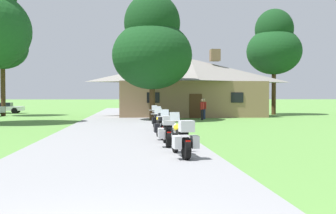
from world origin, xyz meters
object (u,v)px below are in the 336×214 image
at_px(motorcycle_yellow_nearest_to_camera, 182,139).
at_px(bystander_red_shirt_beside_signpost, 202,108).
at_px(motorcycle_blue_fourth_in_row, 162,122).
at_px(tree_left_far, 3,42).
at_px(bystander_red_shirt_near_lodge, 204,108).
at_px(tree_by_lodge_front, 152,46).
at_px(motorcycle_silver_second_in_row, 167,131).
at_px(tree_right_of_lodge, 274,45).
at_px(motorcycle_yellow_third_in_row, 161,126).
at_px(motorcycle_black_farthest_in_row, 158,119).
at_px(parked_white_sedan_far_left, 3,108).

xyz_separation_m(motorcycle_yellow_nearest_to_camera, bystander_red_shirt_beside_signpost, (4.08, 18.97, 0.32)).
relative_size(motorcycle_yellow_nearest_to_camera, motorcycle_blue_fourth_in_row, 1.00).
height_order(motorcycle_blue_fourth_in_row, tree_left_far, tree_left_far).
relative_size(bystander_red_shirt_near_lodge, tree_by_lodge_front, 0.17).
distance_m(motorcycle_silver_second_in_row, tree_right_of_lodge, 29.01).
xyz_separation_m(motorcycle_yellow_third_in_row, motorcycle_black_farthest_in_row, (0.17, 4.94, 0.00)).
relative_size(motorcycle_silver_second_in_row, tree_left_far, 0.20).
relative_size(motorcycle_silver_second_in_row, bystander_red_shirt_near_lodge, 1.23).
height_order(motorcycle_black_farthest_in_row, tree_by_lodge_front, tree_by_lodge_front).
distance_m(bystander_red_shirt_beside_signpost, tree_left_far, 20.73).
xyz_separation_m(motorcycle_yellow_third_in_row, bystander_red_shirt_near_lodge, (4.73, 15.37, 0.34)).
distance_m(motorcycle_yellow_nearest_to_camera, parked_white_sedan_far_left, 36.88).
height_order(motorcycle_yellow_nearest_to_camera, tree_by_lodge_front, tree_by_lodge_front).
distance_m(motorcycle_yellow_nearest_to_camera, tree_by_lodge_front, 19.46).
bearing_deg(tree_by_lodge_front, parked_white_sedan_far_left, 136.96).
height_order(tree_by_lodge_front, tree_right_of_lodge, tree_right_of_lodge).
xyz_separation_m(motorcycle_yellow_third_in_row, parked_white_sedan_far_left, (-15.35, 28.35, 0.03)).
distance_m(bystander_red_shirt_beside_signpost, tree_by_lodge_front, 6.24).
distance_m(motorcycle_blue_fourth_in_row, motorcycle_black_farthest_in_row, 2.13).
bearing_deg(bystander_red_shirt_near_lodge, tree_by_lodge_front, 81.09).
bearing_deg(bystander_red_shirt_near_lodge, tree_left_far, 38.57).
bearing_deg(tree_by_lodge_front, motorcycle_black_farthest_in_row, -91.23).
xyz_separation_m(bystander_red_shirt_near_lodge, parked_white_sedan_far_left, (-20.08, 12.98, -0.31)).
bearing_deg(motorcycle_yellow_nearest_to_camera, motorcycle_black_farthest_in_row, 84.25).
bearing_deg(motorcycle_yellow_nearest_to_camera, motorcycle_blue_fourth_in_row, 83.82).
relative_size(motorcycle_yellow_nearest_to_camera, motorcycle_yellow_third_in_row, 1.00).
bearing_deg(parked_white_sedan_far_left, motorcycle_yellow_third_in_row, -156.55).
bearing_deg(tree_left_far, motorcycle_silver_second_in_row, -61.38).
xyz_separation_m(motorcycle_black_farthest_in_row, parked_white_sedan_far_left, (-15.52, 23.41, 0.03)).
xyz_separation_m(motorcycle_silver_second_in_row, tree_right_of_lodge, (13.34, 24.92, 6.55)).
bearing_deg(motorcycle_blue_fourth_in_row, bystander_red_shirt_beside_signpost, 61.94).
xyz_separation_m(motorcycle_silver_second_in_row, motorcycle_black_farthest_in_row, (0.15, 7.29, 0.00)).
bearing_deg(motorcycle_black_farthest_in_row, bystander_red_shirt_beside_signpost, 59.38).
distance_m(motorcycle_yellow_third_in_row, parked_white_sedan_far_left, 32.24).
bearing_deg(motorcycle_silver_second_in_row, tree_right_of_lodge, 61.76).
relative_size(motorcycle_yellow_nearest_to_camera, parked_white_sedan_far_left, 0.48).
relative_size(motorcycle_blue_fourth_in_row, parked_white_sedan_far_left, 0.48).
height_order(motorcycle_blue_fourth_in_row, tree_by_lodge_front, tree_by_lodge_front).
distance_m(motorcycle_yellow_nearest_to_camera, tree_left_far, 31.48).
bearing_deg(tree_by_lodge_front, bystander_red_shirt_beside_signpost, 3.06).
distance_m(motorcycle_blue_fourth_in_row, tree_left_far, 24.87).
height_order(motorcycle_black_farthest_in_row, tree_right_of_lodge, tree_right_of_lodge).
bearing_deg(bystander_red_shirt_beside_signpost, motorcycle_yellow_nearest_to_camera, 13.99).
bearing_deg(bystander_red_shirt_beside_signpost, bystander_red_shirt_near_lodge, -169.93).
bearing_deg(parked_white_sedan_far_left, tree_left_far, -167.73).
relative_size(motorcycle_yellow_nearest_to_camera, tree_left_far, 0.20).
distance_m(motorcycle_silver_second_in_row, motorcycle_yellow_third_in_row, 2.35).
distance_m(tree_by_lodge_front, parked_white_sedan_far_left, 22.10).
distance_m(motorcycle_yellow_third_in_row, bystander_red_shirt_beside_signpost, 14.54).
height_order(motorcycle_black_farthest_in_row, bystander_red_shirt_beside_signpost, bystander_red_shirt_beside_signpost).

